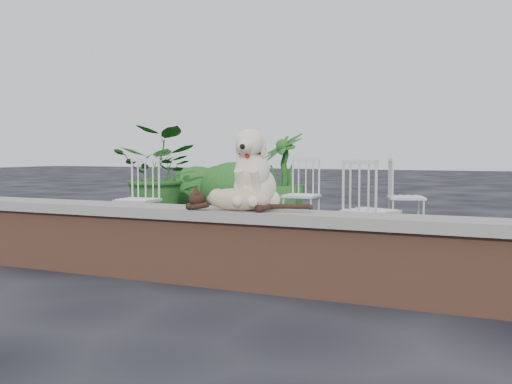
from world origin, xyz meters
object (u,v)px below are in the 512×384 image
at_px(dog, 255,169).
at_px(potted_plant_b, 283,177).
at_px(cat, 237,198).
at_px(chair_e, 406,196).
at_px(chair_c, 371,210).
at_px(potted_plant_a, 159,173).
at_px(chair_a, 138,199).
at_px(chair_b, 301,194).

height_order(dog, potted_plant_b, potted_plant_b).
relative_size(cat, potted_plant_b, 0.84).
distance_m(chair_e, chair_c, 1.81).
bearing_deg(potted_plant_a, potted_plant_b, 21.68).
bearing_deg(chair_a, chair_b, 36.90).
height_order(cat, chair_a, chair_a).
bearing_deg(potted_plant_a, chair_e, -2.11).
xyz_separation_m(chair_a, potted_plant_b, (0.87, 2.47, 0.18)).
height_order(dog, chair_b, dog).
distance_m(potted_plant_a, potted_plant_b, 1.88).
relative_size(chair_c, potted_plant_b, 0.73).
height_order(dog, cat, dog).
bearing_deg(chair_c, chair_a, 18.21).
distance_m(chair_e, chair_b, 1.30).
distance_m(chair_e, potted_plant_a, 3.69).
relative_size(cat, potted_plant_a, 0.78).
height_order(chair_b, potted_plant_b, potted_plant_b).
distance_m(chair_c, potted_plant_b, 3.24).
relative_size(cat, chair_e, 1.16).
distance_m(dog, chair_a, 2.72).
bearing_deg(cat, chair_e, 72.58).
distance_m(dog, chair_b, 3.07).
height_order(chair_a, potted_plant_a, potted_plant_a).
bearing_deg(potted_plant_b, chair_c, -54.47).
height_order(chair_c, potted_plant_b, potted_plant_b).
bearing_deg(chair_b, chair_e, 9.20).
bearing_deg(cat, potted_plant_b, 100.83).
relative_size(dog, chair_b, 0.65).
bearing_deg(dog, chair_a, 138.77).
relative_size(chair_b, chair_a, 1.00).
xyz_separation_m(chair_e, chair_c, (-0.06, -1.81, 0.00)).
bearing_deg(chair_c, dog, 89.46).
bearing_deg(potted_plant_b, chair_a, -109.49).
xyz_separation_m(chair_e, potted_plant_b, (-1.94, 0.83, 0.18)).
bearing_deg(chair_e, potted_plant_a, 70.97).
relative_size(dog, cat, 0.56).
height_order(cat, chair_c, chair_c).
distance_m(chair_a, potted_plant_a, 1.99).
bearing_deg(chair_b, chair_a, -139.05).
bearing_deg(cat, chair_c, 61.69).
height_order(chair_c, potted_plant_a, potted_plant_a).
xyz_separation_m(dog, chair_b, (-0.65, 2.97, -0.41)).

